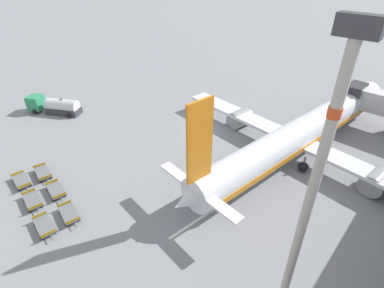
{
  "coord_description": "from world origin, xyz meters",
  "views": [
    {
      "loc": [
        26.61,
        -31.67,
        23.8
      ],
      "look_at": [
        4.35,
        -6.77,
        2.51
      ],
      "focal_mm": 28.0,
      "sensor_mm": 36.0,
      "label": 1
    }
  ],
  "objects": [
    {
      "name": "baggage_dolly_row_near_col_a",
      "position": [
        -7.69,
        -24.47,
        0.48
      ],
      "size": [
        3.91,
        1.89,
        0.92
      ],
      "color": "slate",
      "rests_on": "ground_plane"
    },
    {
      "name": "baggage_dolly_row_near_col_b",
      "position": [
        -3.22,
        -25.1,
        0.48
      ],
      "size": [
        3.92,
        2.01,
        0.92
      ],
      "color": "slate",
      "rests_on": "ground_plane"
    },
    {
      "name": "baggage_dolly_row_mid_a_col_b",
      "position": [
        -2.93,
        -22.49,
        0.48
      ],
      "size": [
        3.93,
        2.03,
        0.92
      ],
      "color": "slate",
      "rests_on": "ground_plane"
    },
    {
      "name": "baggage_dolly_row_near_col_c",
      "position": [
        1.38,
        -25.93,
        0.48
      ],
      "size": [
        3.92,
        1.97,
        0.92
      ],
      "color": "slate",
      "rests_on": "ground_plane"
    },
    {
      "name": "stand_guidance_stripe",
      "position": [
        13.38,
        -4.9,
        0.0
      ],
      "size": [
        3.75,
        26.99,
        0.01
      ],
      "color": "white",
      "rests_on": "ground_plane"
    },
    {
      "name": "baggage_dolly_row_mid_a_col_a",
      "position": [
        -7.3,
        -21.99,
        0.48
      ],
      "size": [
        3.93,
        2.09,
        0.92
      ],
      "color": "slate",
      "rests_on": "ground_plane"
    },
    {
      "name": "fuel_tanker_secondary",
      "position": [
        -22.9,
        -12.0,
        1.26
      ],
      "size": [
        9.24,
        6.7,
        2.87
      ],
      "color": "#2D8C5B",
      "rests_on": "ground_plane"
    },
    {
      "name": "apron_light_mast",
      "position": [
        22.87,
        -16.49,
        12.03
      ],
      "size": [
        2.0,
        0.73,
        21.64
      ],
      "color": "#ADA89E",
      "rests_on": "ground_plane"
    },
    {
      "name": "ground_plane",
      "position": [
        0.0,
        0.0,
        0.0
      ],
      "size": [
        500.0,
        500.0,
        0.0
      ],
      "primitive_type": "plane",
      "color": "gray"
    },
    {
      "name": "airplane",
      "position": [
        14.28,
        4.63,
        3.05
      ],
      "size": [
        40.26,
        44.82,
        13.55
      ],
      "color": "silver",
      "rests_on": "ground_plane"
    },
    {
      "name": "baggage_dolly_row_mid_a_col_c",
      "position": [
        1.67,
        -23.39,
        0.48
      ],
      "size": [
        3.92,
        2.13,
        0.92
      ],
      "color": "slate",
      "rests_on": "ground_plane"
    }
  ]
}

